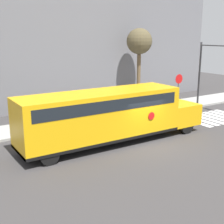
% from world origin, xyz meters
% --- Properties ---
extents(ground_plane, '(60.00, 60.00, 0.00)m').
position_xyz_m(ground_plane, '(0.00, 0.00, 0.00)').
color(ground_plane, '#3A3838').
extents(sidewalk_strip, '(44.00, 3.00, 0.15)m').
position_xyz_m(sidewalk_strip, '(0.00, 6.50, 0.07)').
color(sidewalk_strip, '#9E9E99').
rests_on(sidewalk_strip, ground).
extents(building_backdrop, '(32.00, 4.00, 11.80)m').
position_xyz_m(building_backdrop, '(0.00, 13.00, 5.90)').
color(building_backdrop, slate).
rests_on(building_backdrop, ground).
extents(crosswalk_stripes, '(4.70, 3.20, 0.01)m').
position_xyz_m(crosswalk_stripes, '(8.03, 2.00, 0.00)').
color(crosswalk_stripes, white).
rests_on(crosswalk_stripes, ground).
extents(school_bus, '(11.62, 2.57, 3.09)m').
position_xyz_m(school_bus, '(-1.80, 1.45, 1.77)').
color(school_bus, '#EAA80F').
rests_on(school_bus, ground).
extents(stop_sign, '(0.78, 0.10, 2.95)m').
position_xyz_m(stop_sign, '(7.78, 5.67, 1.98)').
color(stop_sign, '#38383A').
rests_on(stop_sign, ground).
extents(traffic_light, '(0.28, 4.05, 5.54)m').
position_xyz_m(traffic_light, '(9.93, 4.10, 3.72)').
color(traffic_light, '#38383A').
rests_on(traffic_light, ground).
extents(tree_far_sidewalk, '(2.26, 2.26, 6.71)m').
position_xyz_m(tree_far_sidewalk, '(6.21, 9.14, 5.44)').
color(tree_far_sidewalk, brown).
rests_on(tree_far_sidewalk, ground).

